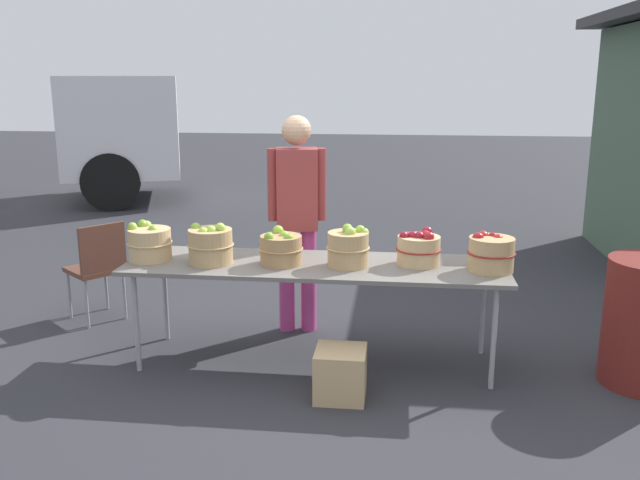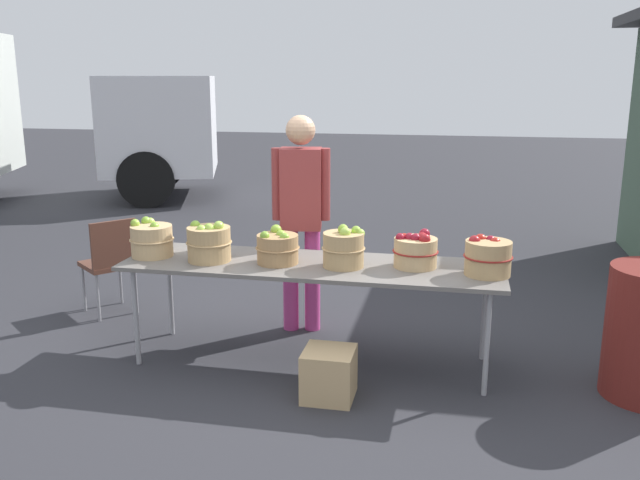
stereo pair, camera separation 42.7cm
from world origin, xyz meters
name	(u,v)px [view 2 (the right image)]	position (x,y,z in m)	size (l,w,h in m)	color
ground_plane	(312,361)	(0.00, 0.00, 0.00)	(40.00, 40.00, 0.00)	#2D2D33
market_table	(311,268)	(0.00, 0.00, 0.71)	(2.70, 0.76, 0.75)	slate
apple_basket_green_0	(152,240)	(-1.20, -0.04, 0.87)	(0.32, 0.32, 0.28)	tan
apple_basket_green_1	(209,242)	(-0.74, -0.08, 0.89)	(0.33, 0.33, 0.30)	tan
apple_basket_green_2	(278,248)	(-0.24, -0.04, 0.86)	(0.31, 0.31, 0.26)	#A87F51
apple_basket_green_3	(344,248)	(0.24, -0.04, 0.88)	(0.31, 0.31, 0.30)	tan
apple_basket_red_0	(415,251)	(0.73, 0.06, 0.87)	(0.32, 0.32, 0.27)	tan
apple_basket_red_1	(488,257)	(1.21, -0.04, 0.87)	(0.33, 0.33, 0.27)	tan
vendor_adult	(301,207)	(-0.22, 0.63, 1.03)	(0.46, 0.28, 1.76)	#CC3F8C
folding_chair	(110,258)	(-1.93, 0.64, 0.51)	(0.56, 0.56, 0.86)	brown
produce_crate	(329,374)	(0.23, -0.54, 0.16)	(0.33, 0.33, 0.33)	tan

